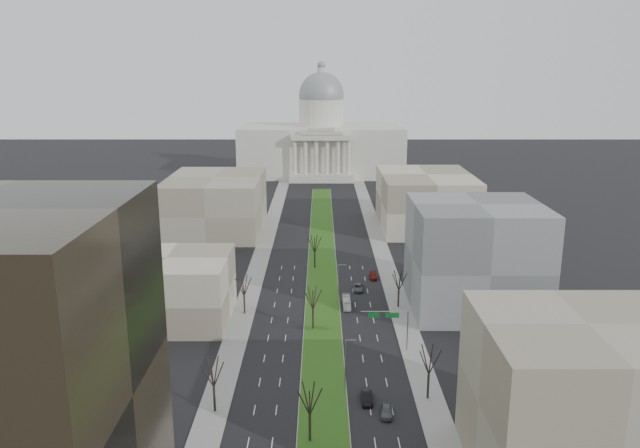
{
  "coord_description": "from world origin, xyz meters",
  "views": [
    {
      "loc": [
        -0.47,
        -40.3,
        53.4
      ],
      "look_at": [
        -0.57,
        111.05,
        14.62
      ],
      "focal_mm": 35.0,
      "sensor_mm": 36.0,
      "label": 1
    }
  ],
  "objects_px": {
    "car_grey_near": "(386,411)",
    "car_grey_far": "(358,287)",
    "car_red": "(373,276)",
    "car_black": "(367,397)",
    "box_van": "(347,302)"
  },
  "relations": [
    {
      "from": "car_grey_near",
      "to": "car_red",
      "type": "height_order",
      "value": "car_grey_near"
    },
    {
      "from": "car_grey_near",
      "to": "box_van",
      "type": "relative_size",
      "value": 0.62
    },
    {
      "from": "car_red",
      "to": "car_grey_far",
      "type": "xyz_separation_m",
      "value": [
        -4.34,
        -8.81,
        0.05
      ]
    },
    {
      "from": "car_grey_near",
      "to": "car_red",
      "type": "relative_size",
      "value": 0.93
    },
    {
      "from": "car_red",
      "to": "box_van",
      "type": "distance_m",
      "value": 20.64
    },
    {
      "from": "car_grey_far",
      "to": "box_van",
      "type": "height_order",
      "value": "box_van"
    },
    {
      "from": "car_black",
      "to": "car_grey_far",
      "type": "xyz_separation_m",
      "value": [
        1.68,
        51.7,
        -0.06
      ]
    },
    {
      "from": "car_black",
      "to": "car_red",
      "type": "distance_m",
      "value": 60.8
    },
    {
      "from": "car_grey_near",
      "to": "car_grey_far",
      "type": "relative_size",
      "value": 0.84
    },
    {
      "from": "car_red",
      "to": "car_grey_far",
      "type": "distance_m",
      "value": 9.82
    },
    {
      "from": "box_van",
      "to": "car_grey_far",
      "type": "bearing_deg",
      "value": 72.23
    },
    {
      "from": "car_grey_far",
      "to": "car_red",
      "type": "bearing_deg",
      "value": 67.5
    },
    {
      "from": "car_black",
      "to": "car_grey_far",
      "type": "distance_m",
      "value": 51.72
    },
    {
      "from": "car_black",
      "to": "car_grey_far",
      "type": "relative_size",
      "value": 0.91
    },
    {
      "from": "car_grey_far",
      "to": "car_grey_near",
      "type": "bearing_deg",
      "value": -85.16
    }
  ]
}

